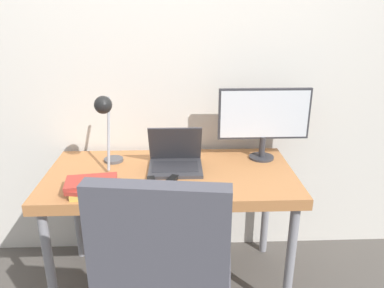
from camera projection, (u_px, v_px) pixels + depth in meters
wall_back at (170, 63)px, 2.29m from camera, size 8.00×0.05×2.60m
desk at (171, 183)px, 2.12m from camera, size 1.39×0.69×0.75m
laptop at (175, 160)px, 2.13m from camera, size 0.30×0.26×0.25m
monitor at (264, 117)px, 2.20m from camera, size 0.54×0.15×0.43m
desk_lamp at (106, 119)px, 2.02m from camera, size 0.11×0.28×0.44m
office_chair at (165, 285)px, 1.44m from camera, size 0.62×0.62×1.10m
book_stack at (93, 187)px, 1.86m from camera, size 0.27×0.22×0.06m
tv_remote at (170, 182)px, 1.96m from camera, size 0.09×0.14×0.02m
media_remote at (152, 183)px, 1.95m from camera, size 0.06×0.13×0.02m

